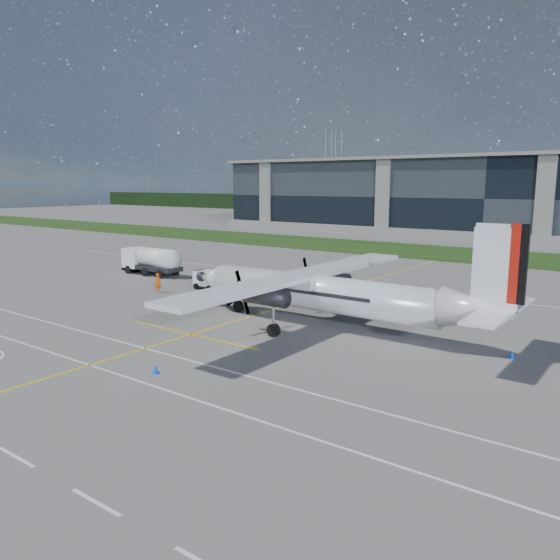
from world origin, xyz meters
name	(u,v)px	position (x,y,z in m)	size (l,w,h in m)	color
ground	(416,258)	(0.00, 40.00, 0.00)	(400.00, 400.00, 0.00)	#555250
grass_strip	(437,252)	(0.00, 48.00, 0.02)	(400.00, 18.00, 0.04)	#16340E
terminal_building	(500,198)	(0.00, 80.00, 7.50)	(120.00, 20.00, 15.00)	black
tree_line	(557,209)	(0.00, 140.00, 3.00)	(400.00, 6.00, 6.00)	black
pylon_west	(333,171)	(-80.00, 150.00, 15.00)	(9.00, 4.60, 30.00)	gray
yellow_taxiway_centerline	(317,296)	(3.00, 10.00, 0.01)	(0.20, 70.00, 0.01)	yellow
white_lane_line	(60,355)	(0.00, -14.00, 0.01)	(90.00, 0.15, 0.01)	white
turboprop_aircraft	(330,273)	(9.77, 1.03, 4.00)	(25.74, 26.69, 8.01)	white
fuel_tanker_truck	(148,261)	(-19.28, 9.05, 1.53)	(8.18, 2.66, 3.07)	white
baggage_tug	(208,280)	(-7.57, 6.67, 0.89)	(2.95, 1.77, 1.77)	white
ground_crew_person	(158,281)	(-10.22, 2.59, 1.04)	(0.85, 0.61, 2.09)	#F25907
safety_cone_fwd	(186,300)	(-4.65, 0.86, 0.25)	(0.36, 0.36, 0.50)	blue
safety_cone_nose_port	(202,305)	(-2.02, 0.17, 0.25)	(0.36, 0.36, 0.50)	blue
safety_cone_tail	(512,354)	(22.02, 1.65, 0.25)	(0.36, 0.36, 0.50)	blue
safety_cone_portwing	(156,369)	(7.07, -12.64, 0.25)	(0.36, 0.36, 0.50)	blue
safety_cone_stbdwing	(380,293)	(7.55, 13.61, 0.25)	(0.36, 0.36, 0.50)	blue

